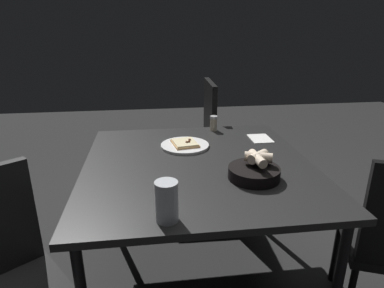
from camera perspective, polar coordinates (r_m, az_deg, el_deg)
ground at (r=2.02m, az=0.87°, el=-22.29°), size 8.00×8.00×0.00m
dining_table at (r=1.65m, az=0.99°, el=-4.89°), size 1.15×1.10×0.72m
pizza_plate at (r=1.83m, az=-1.23°, el=-0.15°), size 0.27×0.27×0.04m
bread_basket at (r=1.48m, az=10.74°, el=-4.40°), size 0.23×0.23×0.11m
beer_glass at (r=1.15m, az=-4.38°, el=-10.13°), size 0.08×0.08×0.15m
pepper_shaker at (r=2.11m, az=3.74°, el=3.45°), size 0.05×0.05×0.09m
napkin at (r=2.00m, az=11.66°, el=0.93°), size 0.16×0.12×0.00m
chair_far at (r=2.56m, az=0.58°, el=1.26°), size 0.45×0.45×0.96m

